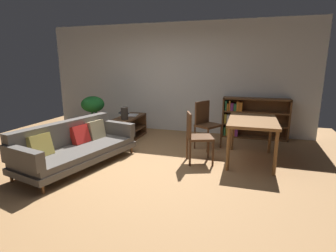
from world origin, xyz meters
name	(u,v)px	position (x,y,z in m)	size (l,w,h in m)	color
ground_plane	(130,166)	(0.00, 0.00, 0.00)	(8.16, 8.16, 0.00)	#A87A4C
back_wall_panel	(173,78)	(0.00, 2.70, 1.35)	(6.80, 0.10, 2.70)	silver
fabric_couch	(75,145)	(-0.94, -0.17, 0.34)	(1.30, 2.22, 0.74)	brown
media_console	(129,128)	(-0.75, 1.57, 0.25)	(0.43, 1.15, 0.52)	#56351E
open_laptop	(130,114)	(-0.79, 1.72, 0.55)	(0.47, 0.40, 0.09)	silver
desk_speaker	(124,113)	(-0.70, 1.27, 0.66)	(0.15, 0.15, 0.27)	#2D2823
potted_floor_plant	(93,109)	(-1.65, 1.54, 0.67)	(0.54, 0.63, 0.97)	#9E9389
dining_table	(252,124)	(1.95, 0.88, 0.68)	(0.82, 1.22, 0.76)	brown
dining_chair_near	(206,122)	(1.05, 1.42, 0.55)	(0.56, 0.59, 0.96)	#56351E
dining_chair_far	(196,135)	(1.02, 0.53, 0.50)	(0.54, 0.53, 0.90)	#56351E
bookshelf	(250,118)	(1.92, 2.52, 0.47)	(1.49, 0.31, 0.94)	brown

